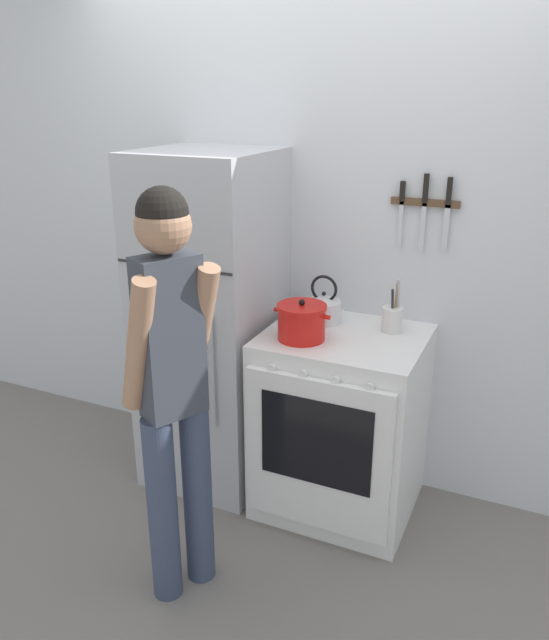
% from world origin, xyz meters
% --- Properties ---
extents(ground_plane, '(14.00, 14.00, 0.00)m').
position_xyz_m(ground_plane, '(0.00, 0.00, 0.00)').
color(ground_plane, slate).
extents(wall_back, '(10.00, 0.06, 2.55)m').
position_xyz_m(wall_back, '(0.00, 0.03, 1.27)').
color(wall_back, silver).
rests_on(wall_back, ground_plane).
extents(refrigerator, '(0.60, 0.65, 1.70)m').
position_xyz_m(refrigerator, '(-0.41, -0.31, 0.85)').
color(refrigerator, '#B7BABF').
rests_on(refrigerator, ground_plane).
extents(stove_range, '(0.73, 0.67, 0.91)m').
position_xyz_m(stove_range, '(0.30, -0.34, 0.46)').
color(stove_range, white).
rests_on(stove_range, ground_plane).
extents(dutch_oven_pot, '(0.27, 0.22, 0.19)m').
position_xyz_m(dutch_oven_pot, '(0.14, -0.44, 0.99)').
color(dutch_oven_pot, red).
rests_on(dutch_oven_pot, stove_range).
extents(tea_kettle, '(0.21, 0.17, 0.23)m').
position_xyz_m(tea_kettle, '(0.15, -0.19, 0.98)').
color(tea_kettle, silver).
rests_on(tea_kettle, stove_range).
extents(utensil_jar, '(0.09, 0.09, 0.26)m').
position_xyz_m(utensil_jar, '(0.48, -0.18, 0.97)').
color(utensil_jar, silver).
rests_on(utensil_jar, stove_range).
extents(person, '(0.37, 0.41, 1.66)m').
position_xyz_m(person, '(-0.11, -1.11, 0.95)').
color(person, '#38425B').
rests_on(person, ground_plane).
extents(wall_knife_strip, '(0.31, 0.03, 0.36)m').
position_xyz_m(wall_knife_strip, '(0.56, -0.02, 1.49)').
color(wall_knife_strip, brown).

